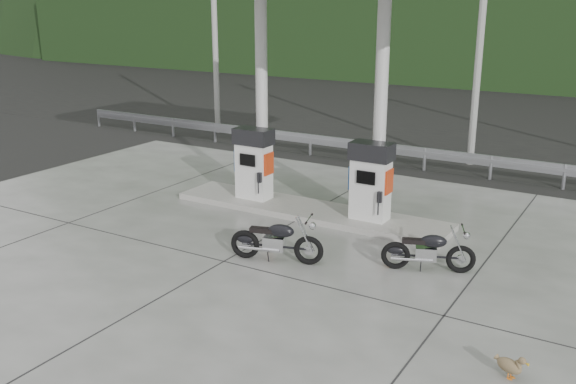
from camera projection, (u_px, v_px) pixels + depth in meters
The scene contains 15 objects.
ground at pixel (252, 246), 13.63m from camera, with size 160.00×160.00×0.00m, color black.
forecourt_apron at pixel (252, 246), 13.63m from camera, with size 18.00×14.00×0.02m, color slate.
pump_island at pixel (309, 210), 15.66m from camera, with size 7.00×1.40×0.15m, color gray.
gas_pump_left at pixel (254, 164), 16.17m from camera, with size 0.95×0.55×1.80m, color white, non-canonical shape.
gas_pump_right at pixel (371, 181), 14.60m from camera, with size 0.95×0.55×1.80m, color white, non-canonical shape.
canopy_column_left at pixel (262, 98), 16.04m from camera, with size 0.30×0.30×5.00m, color silver.
canopy_column_right at pixel (380, 109), 14.47m from camera, with size 0.30×0.30×5.00m, color silver.
guardrail at pixel (394, 144), 20.01m from camera, with size 26.00×0.16×1.42m, color #929399, non-canonical shape.
road at pixel (430, 145), 23.09m from camera, with size 60.00×7.00×0.01m, color black.
utility_pole_a at pixel (215, 28), 24.22m from camera, with size 0.22×0.22×8.00m, color #969690.
utility_pole_b at pixel (481, 36), 19.32m from camera, with size 0.22×0.22×8.00m, color #969690.
tree_band at pixel (537, 36), 37.45m from camera, with size 80.00×6.00×6.00m, color black.
motorcycle_left at pixel (276, 241), 12.72m from camera, with size 1.78×0.56×0.84m, color black, non-canonical shape.
motorcycle_right at pixel (428, 251), 12.27m from camera, with size 1.67×0.53×0.79m, color black, non-canonical shape.
duck at pixel (509, 366), 8.85m from camera, with size 0.46×0.13×0.33m, color brown, non-canonical shape.
Camera 1 is at (7.18, -10.53, 5.04)m, focal length 40.00 mm.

